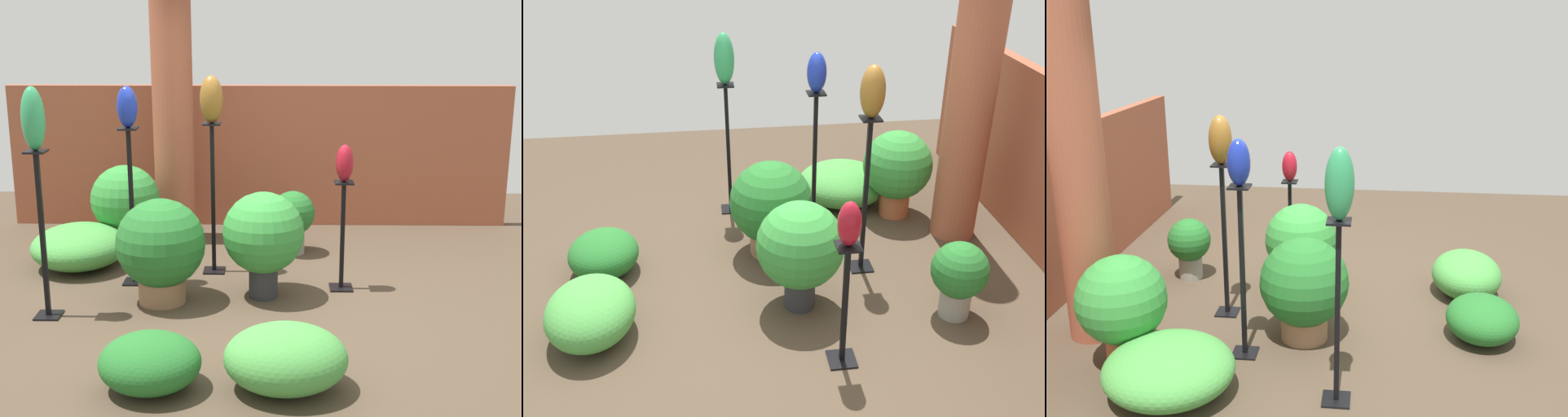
# 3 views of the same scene
# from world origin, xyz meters

# --- Properties ---
(ground_plane) EXTENTS (8.00, 8.00, 0.00)m
(ground_plane) POSITION_xyz_m (0.00, 0.00, 0.00)
(ground_plane) COLOR #4C3D2D
(brick_pillar) EXTENTS (0.42, 0.42, 2.76)m
(brick_pillar) POSITION_xyz_m (-0.88, 1.88, 1.38)
(brick_pillar) COLOR #9E5138
(brick_pillar) RESTS_ON ground
(pedestal_ruby) EXTENTS (0.20, 0.20, 0.97)m
(pedestal_ruby) POSITION_xyz_m (0.76, 0.42, 0.44)
(pedestal_ruby) COLOR black
(pedestal_ruby) RESTS_ON ground
(pedestal_cobalt) EXTENTS (0.20, 0.20, 1.40)m
(pedestal_cobalt) POSITION_xyz_m (-1.08, 0.54, 0.65)
(pedestal_cobalt) COLOR black
(pedestal_cobalt) RESTS_ON ground
(pedestal_jade) EXTENTS (0.20, 0.20, 1.34)m
(pedestal_jade) POSITION_xyz_m (-1.63, -0.23, 0.62)
(pedestal_jade) COLOR black
(pedestal_jade) RESTS_ON ground
(pedestal_bronze) EXTENTS (0.20, 0.20, 1.40)m
(pedestal_bronze) POSITION_xyz_m (-0.39, 0.85, 0.65)
(pedestal_bronze) COLOR black
(pedestal_bronze) RESTS_ON ground
(art_vase_ruby) EXTENTS (0.15, 0.16, 0.32)m
(art_vase_ruby) POSITION_xyz_m (0.76, 0.42, 1.12)
(art_vase_ruby) COLOR maroon
(art_vase_ruby) RESTS_ON pedestal_ruby
(art_vase_cobalt) EXTENTS (0.18, 0.17, 0.35)m
(art_vase_cobalt) POSITION_xyz_m (-1.08, 0.54, 1.58)
(art_vase_cobalt) COLOR #192D9E
(art_vase_cobalt) RESTS_ON pedestal_cobalt
(art_vase_jade) EXTENTS (0.17, 0.19, 0.48)m
(art_vase_jade) POSITION_xyz_m (-1.63, -0.23, 1.59)
(art_vase_jade) COLOR #2D9356
(art_vase_jade) RESTS_ON pedestal_jade
(art_vase_bronze) EXTENTS (0.21, 0.20, 0.42)m
(art_vase_bronze) POSITION_xyz_m (-0.39, 0.85, 1.61)
(art_vase_bronze) COLOR brown
(art_vase_bronze) RESTS_ON pedestal_bronze
(potted_plant_front_right) EXTENTS (0.44, 0.44, 0.64)m
(potted_plant_front_right) POSITION_xyz_m (0.36, 1.41, 0.38)
(potted_plant_front_right) COLOR gray
(potted_plant_front_right) RESTS_ON ground
(potted_plant_back_center) EXTENTS (0.74, 0.74, 0.88)m
(potted_plant_back_center) POSITION_xyz_m (-0.77, 0.09, 0.48)
(potted_plant_back_center) COLOR #936B4C
(potted_plant_back_center) RESTS_ON ground
(potted_plant_mid_right) EXTENTS (0.69, 0.69, 0.91)m
(potted_plant_mid_right) POSITION_xyz_m (0.08, 0.22, 0.55)
(potted_plant_mid_right) COLOR #2D2D33
(potted_plant_mid_right) RESTS_ON ground
(potted_plant_front_left) EXTENTS (0.69, 0.69, 0.89)m
(potted_plant_front_left) POSITION_xyz_m (-1.32, 1.42, 0.52)
(potted_plant_front_left) COLOR #B25B38
(potted_plant_front_left) RESTS_ON ground
(foliage_bed_east) EXTENTS (0.80, 0.66, 0.43)m
(foliage_bed_east) POSITION_xyz_m (0.24, -1.37, 0.22)
(foliage_bed_east) COLOR #479942
(foliage_bed_east) RESTS_ON ground
(foliage_bed_west) EXTENTS (0.90, 0.94, 0.41)m
(foliage_bed_west) POSITION_xyz_m (-1.68, 0.96, 0.20)
(foliage_bed_west) COLOR #479942
(foliage_bed_west) RESTS_ON ground
(foliage_bed_center) EXTENTS (0.66, 0.60, 0.37)m
(foliage_bed_center) POSITION_xyz_m (-0.63, -1.39, 0.19)
(foliage_bed_center) COLOR #236B28
(foliage_bed_center) RESTS_ON ground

